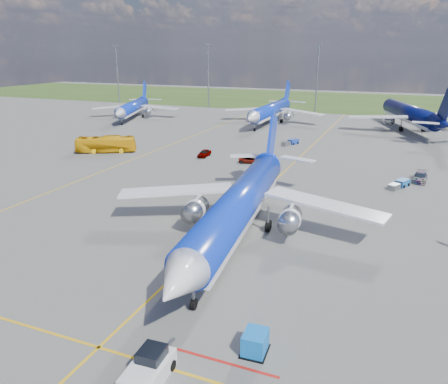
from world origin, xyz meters
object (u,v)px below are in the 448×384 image
at_px(bg_jet_nw, 134,119).
at_px(service_car_c, 420,177).
at_px(bg_jet_nnw, 270,124).
at_px(baggage_tug_c, 291,142).
at_px(main_airliner, 239,238).
at_px(apron_bus, 106,144).
at_px(service_car_a, 204,153).
at_px(pushback_tug, 149,369).
at_px(baggage_tug_w, 399,184).
at_px(bg_jet_n, 408,129).
at_px(uld_container, 255,342).
at_px(service_car_b, 250,160).

xyz_separation_m(bg_jet_nw, service_car_c, (82.48, -40.81, 0.74)).
bearing_deg(bg_jet_nnw, baggage_tug_c, -64.02).
bearing_deg(main_airliner, apron_bus, 137.37).
xyz_separation_m(bg_jet_nnw, service_car_a, (-0.32, -45.23, 0.72)).
height_order(pushback_tug, baggage_tug_w, pushback_tug).
distance_m(main_airliner, baggage_tug_c, 53.64).
xyz_separation_m(bg_jet_n, uld_container, (-9.18, -103.30, 0.80)).
bearing_deg(service_car_a, apron_bus, -169.60).
bearing_deg(apron_bus, baggage_tug_w, -120.68).
relative_size(uld_container, service_car_b, 0.47).
bearing_deg(service_car_c, baggage_tug_w, -117.21).
bearing_deg(bg_jet_nw, main_airliner, -68.49).
distance_m(bg_jet_nnw, pushback_tug, 106.08).
bearing_deg(service_car_a, baggage_tug_c, 52.64).
xyz_separation_m(bg_jet_nnw, pushback_tug, (22.76, -103.61, 0.80)).
bearing_deg(uld_container, apron_bus, 132.14).
relative_size(pushback_tug, apron_bus, 0.48).
height_order(service_car_b, baggage_tug_c, service_car_b).
bearing_deg(baggage_tug_w, service_car_c, 82.53).
bearing_deg(baggage_tug_w, service_car_a, -166.25).
xyz_separation_m(bg_jet_n, baggage_tug_w, (-0.74, -57.36, 0.52)).
bearing_deg(service_car_a, service_car_b, -9.52).
xyz_separation_m(pushback_tug, apron_bus, (-43.86, 54.09, 0.92)).
bearing_deg(baggage_tug_c, baggage_tug_w, -23.09).
xyz_separation_m(main_airliner, apron_bus, (-41.35, 30.65, 1.72)).
bearing_deg(service_car_c, service_car_b, -176.67).
bearing_deg(bg_jet_n, service_car_b, 42.00).
distance_m(service_car_a, service_car_c, 40.18).
xyz_separation_m(uld_container, service_car_b, (-18.37, 51.70, -0.21)).
xyz_separation_m(bg_jet_nnw, baggage_tug_w, (36.72, -52.47, 0.52)).
height_order(bg_jet_nnw, service_car_b, bg_jet_nnw).
distance_m(bg_jet_nw, bg_jet_n, 81.01).
relative_size(service_car_a, service_car_c, 0.83).
height_order(bg_jet_n, service_car_c, bg_jet_n).
bearing_deg(bg_jet_n, pushback_tug, 62.38).
bearing_deg(apron_bus, service_car_c, -115.98).
bearing_deg(bg_jet_nnw, service_car_b, -77.60).
xyz_separation_m(uld_container, baggage_tug_w, (8.44, 45.94, -0.28)).
bearing_deg(baggage_tug_c, apron_bus, -122.74).
distance_m(bg_jet_n, uld_container, 103.71).
relative_size(service_car_b, baggage_tug_c, 0.85).
relative_size(bg_jet_nw, service_car_a, 9.24).
bearing_deg(main_airliner, bg_jet_nnw, 98.09).
bearing_deg(pushback_tug, main_airliner, 92.85).
bearing_deg(service_car_b, pushback_tug, -178.35).
bearing_deg(bg_jet_nnw, uld_container, -73.55).
bearing_deg(pushback_tug, uld_container, 40.00).
xyz_separation_m(bg_jet_nnw, main_airliner, (20.25, -80.17, 0.00)).
height_order(pushback_tug, service_car_a, pushback_tug).
bearing_deg(baggage_tug_w, main_airliner, -95.92).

